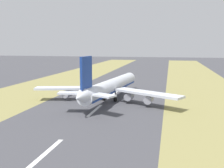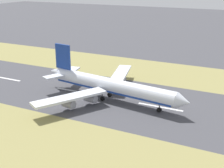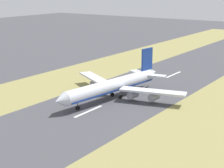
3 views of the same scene
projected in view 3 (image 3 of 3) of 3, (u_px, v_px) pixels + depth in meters
The scene contains 7 objects.
ground_plane at pixel (118, 99), 171.00m from camera, with size 800.00×800.00×0.00m, color #424247.
grass_median_west at pixel (213, 118), 146.20m from camera, with size 40.00×600.00×0.01m, color olive.
grass_median_east at pixel (46, 84), 195.79m from camera, with size 40.00×600.00×0.01m, color olive.
centreline_dash_near at pixel (174, 74), 217.39m from camera, with size 1.20×18.00×0.01m, color silver.
centreline_dash_mid at pixel (138, 90), 185.61m from camera, with size 1.20×18.00×0.01m, color silver.
centreline_dash_far at pixel (88, 111), 153.84m from camera, with size 1.20×18.00×0.01m, color silver.
airplane_main_jet at pixel (115, 85), 170.69m from camera, with size 63.61×67.15×20.20m.
Camera 3 is at (-91.10, 135.91, 50.20)m, focal length 60.00 mm.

